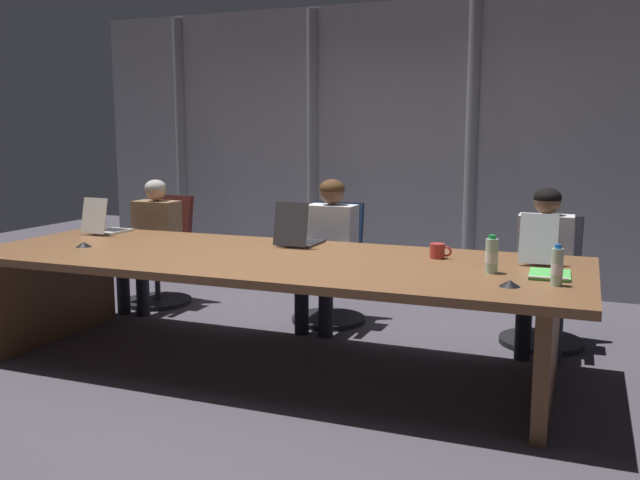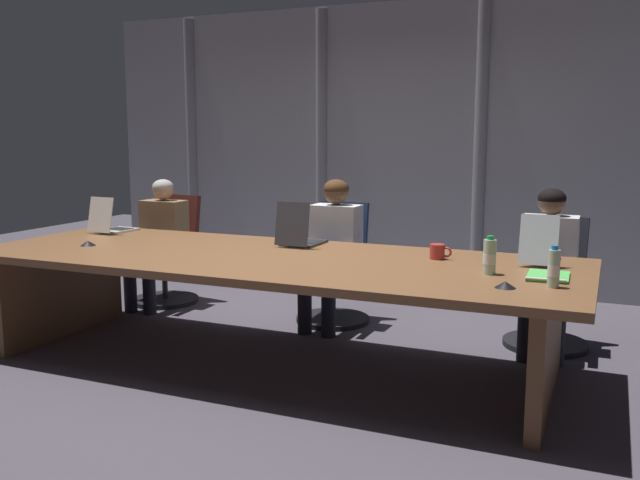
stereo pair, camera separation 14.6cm
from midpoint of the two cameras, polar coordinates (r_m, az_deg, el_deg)
The scene contains 18 objects.
ground_plane at distance 4.65m, azimuth -5.22°, elevation -10.36°, with size 13.06×13.06×0.00m, color #47424C.
conference_table at distance 4.49m, azimuth -5.32°, elevation -3.09°, with size 4.02×1.44×0.74m.
curtain_backdrop at distance 6.96m, azimuth 4.92°, elevation 7.79°, with size 6.53×0.17×2.80m.
laptop_left_end at distance 5.72m, azimuth -18.16°, elevation 1.10°, with size 0.25×0.37×0.29m.
laptop_left_mid at distance 4.85m, azimuth -2.68°, elevation 0.25°, with size 0.25×0.38×0.32m.
laptop_center at distance 4.43m, azimuth 16.92°, elevation -0.97°, with size 0.23×0.42×0.31m.
office_chair_left_end at distance 6.39m, azimuth -13.76°, elevation -1.91°, with size 0.60×0.61×0.97m.
office_chair_left_mid at distance 5.62m, azimuth 0.16°, elevation -3.13°, with size 0.60×0.60×0.97m.
office_chair_center at distance 5.27m, azimuth 17.46°, elevation -4.50°, with size 0.60×0.60×0.93m.
person_left_end at distance 6.20m, azimuth -14.56°, elevation 0.35°, with size 0.40×0.55×1.13m.
person_left_mid at distance 5.41m, azimuth -0.11°, elevation -0.27°, with size 0.40×0.55×1.17m.
person_center at distance 5.05m, azimuth 17.41°, elevation -1.52°, with size 0.39×0.55×1.15m.
water_bottle_primary at distance 3.99m, azimuth 13.12°, elevation -1.30°, with size 0.07×0.07×0.22m.
water_bottle_secondary at distance 3.74m, azimuth 18.13°, elevation -2.17°, with size 0.06×0.06×0.22m.
coffee_mug_near at distance 4.40m, azimuth 8.88°, elevation -0.91°, with size 0.14×0.09×0.10m.
conference_mic_left_side at distance 5.09m, azimuth -19.90°, elevation -0.35°, with size 0.11×0.11×0.04m, color black.
conference_mic_middle at distance 3.67m, azimuth 14.46°, elevation -3.52°, with size 0.11×0.11×0.04m, color black.
spiral_notepad at distance 4.00m, azimuth 17.64°, elevation -2.78°, with size 0.23×0.31×0.03m.
Camera 1 is at (1.91, -3.95, 1.53)m, focal length 38.34 mm.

